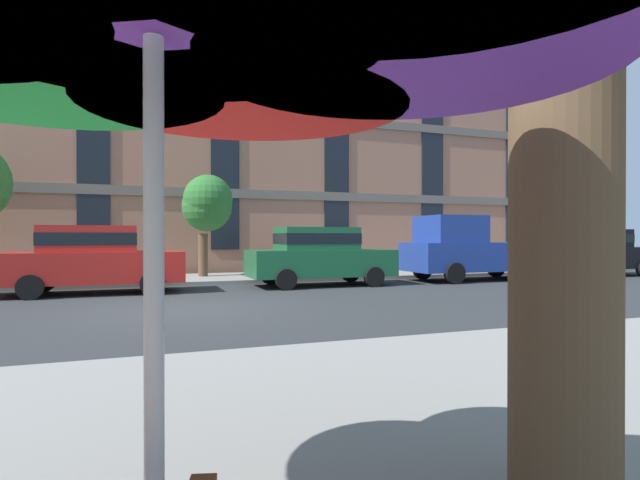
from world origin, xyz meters
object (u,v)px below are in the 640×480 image
Objects in this scene: sedan_red at (94,258)px; sedan_green at (319,255)px; pickup_blue at (471,250)px; sedan_black at (595,251)px; street_tree_middle at (207,204)px.

sedan_green is at bearing 0.00° from sedan_red.
pickup_blue reaches higher than sedan_black.
sedan_green is 5.55m from pickup_blue.
sedan_black is at bearing 0.00° from sedan_red.
sedan_red is at bearing 180.00° from sedan_black.
pickup_blue is 9.29m from street_tree_middle.
sedan_red is at bearing -134.42° from street_tree_middle.
sedan_red is 1.00× the size of sedan_green.
sedan_green is 1.21× the size of street_tree_middle.
street_tree_middle is (-14.17, 3.41, 1.68)m from sedan_black.
street_tree_middle is (-8.49, 3.41, 1.60)m from pickup_blue.
pickup_blue is 5.68m from sedan_black.
street_tree_middle is at bearing 130.72° from sedan_green.
sedan_green is 4.80m from street_tree_middle.
street_tree_middle is (-2.94, 3.41, 1.68)m from sedan_green.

